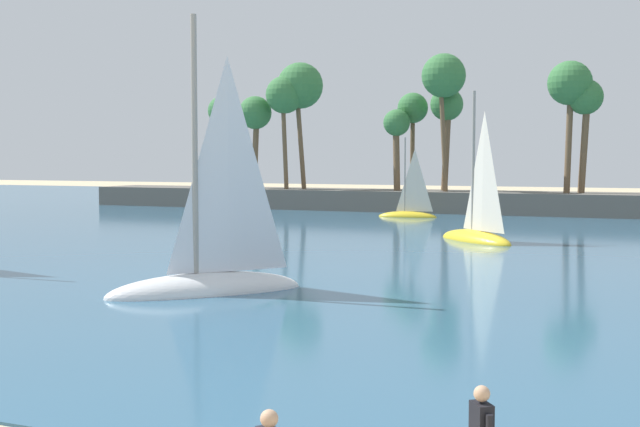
# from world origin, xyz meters

# --- Properties ---
(sea) EXTENTS (220.00, 97.17, 0.06)m
(sea) POSITION_xyz_m (0.00, 55.29, 0.03)
(sea) COLOR #33607F
(sea) RESTS_ON ground
(palm_headland) EXTENTS (86.37, 6.69, 13.61)m
(palm_headland) POSITION_xyz_m (1.44, 63.88, 4.60)
(palm_headland) COLOR #605B54
(palm_headland) RESTS_ON ground
(sailboat_near_shore) EXTENTS (5.55, 5.46, 8.69)m
(sailboat_near_shore) POSITION_xyz_m (-2.31, 40.34, 0.84)
(sailboat_near_shore) COLOR yellow
(sailboat_near_shore) RESTS_ON sea
(sailboat_mid_bay) EXTENTS (5.95, 6.45, 9.81)m
(sailboat_mid_bay) POSITION_xyz_m (-6.87, 19.94, 0.94)
(sailboat_mid_bay) COLOR white
(sailboat_mid_bay) RESTS_ON sea
(sailboat_far_left) EXTENTS (4.58, 1.73, 6.49)m
(sailboat_far_left) POSITION_xyz_m (-11.03, 56.60, 0.65)
(sailboat_far_left) COLOR yellow
(sailboat_far_left) RESTS_ON sea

